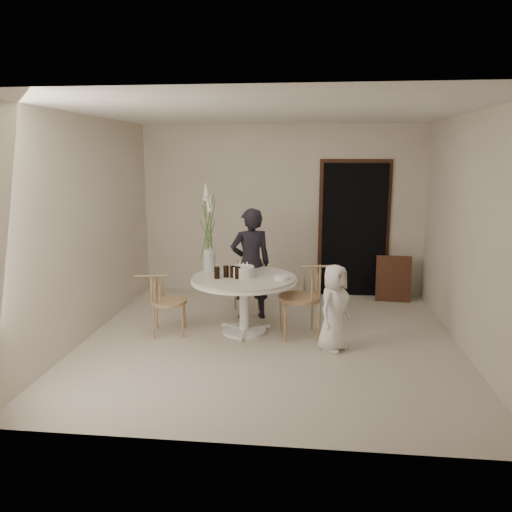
# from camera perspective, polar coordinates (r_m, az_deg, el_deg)

# --- Properties ---
(ground) EXTENTS (4.50, 4.50, 0.00)m
(ground) POSITION_cam_1_polar(r_m,az_deg,el_deg) (6.18, 1.61, -9.60)
(ground) COLOR silver
(ground) RESTS_ON ground
(room_shell) EXTENTS (4.50, 4.50, 4.50)m
(room_shell) POSITION_cam_1_polar(r_m,az_deg,el_deg) (5.80, 1.70, 5.50)
(room_shell) COLOR white
(room_shell) RESTS_ON ground
(doorway) EXTENTS (1.00, 0.10, 2.10)m
(doorway) POSITION_cam_1_polar(r_m,az_deg,el_deg) (8.06, 11.12, 2.90)
(doorway) COLOR black
(doorway) RESTS_ON ground
(door_trim) EXTENTS (1.12, 0.03, 2.22)m
(door_trim) POSITION_cam_1_polar(r_m,az_deg,el_deg) (8.09, 11.12, 3.36)
(door_trim) COLOR brown
(door_trim) RESTS_ON ground
(table) EXTENTS (1.33, 1.33, 0.73)m
(table) POSITION_cam_1_polar(r_m,az_deg,el_deg) (6.27, -1.37, -3.39)
(table) COLOR white
(table) RESTS_ON ground
(picture_frame) EXTENTS (0.54, 0.19, 0.70)m
(picture_frame) POSITION_cam_1_polar(r_m,az_deg,el_deg) (7.97, 15.44, -2.52)
(picture_frame) COLOR brown
(picture_frame) RESTS_ON ground
(chair_far) EXTENTS (0.45, 0.49, 0.77)m
(chair_far) POSITION_cam_1_polar(r_m,az_deg,el_deg) (7.46, -0.58, -1.90)
(chair_far) COLOR tan
(chair_far) RESTS_ON ground
(chair_right) EXTENTS (0.60, 0.57, 0.91)m
(chair_right) POSITION_cam_1_polar(r_m,az_deg,el_deg) (6.20, 6.16, -3.90)
(chair_right) COLOR tan
(chair_right) RESTS_ON ground
(chair_left) EXTENTS (0.50, 0.48, 0.77)m
(chair_left) POSITION_cam_1_polar(r_m,az_deg,el_deg) (6.37, -10.92, -4.45)
(chair_left) COLOR tan
(chair_left) RESTS_ON ground
(girl) EXTENTS (0.65, 0.54, 1.53)m
(girl) POSITION_cam_1_polar(r_m,az_deg,el_deg) (6.79, -0.61, -0.92)
(girl) COLOR black
(girl) RESTS_ON ground
(boy) EXTENTS (0.54, 0.59, 1.01)m
(boy) POSITION_cam_1_polar(r_m,az_deg,el_deg) (5.81, 8.93, -5.86)
(boy) COLOR white
(boy) RESTS_ON ground
(birthday_cake) EXTENTS (0.28, 0.28, 0.18)m
(birthday_cake) POSITION_cam_1_polar(r_m,az_deg,el_deg) (6.23, -1.48, -1.78)
(birthday_cake) COLOR silver
(birthday_cake) RESTS_ON table
(cola_tumbler_a) EXTENTS (0.09, 0.09, 0.15)m
(cola_tumbler_a) POSITION_cam_1_polar(r_m,az_deg,el_deg) (6.21, -3.44, -1.76)
(cola_tumbler_a) COLOR black
(cola_tumbler_a) RESTS_ON table
(cola_tumbler_b) EXTENTS (0.07, 0.07, 0.15)m
(cola_tumbler_b) POSITION_cam_1_polar(r_m,az_deg,el_deg) (6.13, -2.12, -1.90)
(cola_tumbler_b) COLOR black
(cola_tumbler_b) RESTS_ON table
(cola_tumbler_c) EXTENTS (0.09, 0.09, 0.15)m
(cola_tumbler_c) POSITION_cam_1_polar(r_m,az_deg,el_deg) (6.15, -4.49, -1.90)
(cola_tumbler_c) COLOR black
(cola_tumbler_c) RESTS_ON table
(cola_tumbler_d) EXTENTS (0.08, 0.08, 0.14)m
(cola_tumbler_d) POSITION_cam_1_polar(r_m,az_deg,el_deg) (6.19, -2.68, -1.81)
(cola_tumbler_d) COLOR black
(cola_tumbler_d) RESTS_ON table
(plate_stack) EXTENTS (0.25, 0.25, 0.05)m
(plate_stack) POSITION_cam_1_polar(r_m,az_deg,el_deg) (6.08, 2.92, -2.51)
(plate_stack) COLOR white
(plate_stack) RESTS_ON table
(flower_vase) EXTENTS (0.16, 0.16, 1.17)m
(flower_vase) POSITION_cam_1_polar(r_m,az_deg,el_deg) (6.46, -5.41, 2.46)
(flower_vase) COLOR #B9C2BE
(flower_vase) RESTS_ON table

